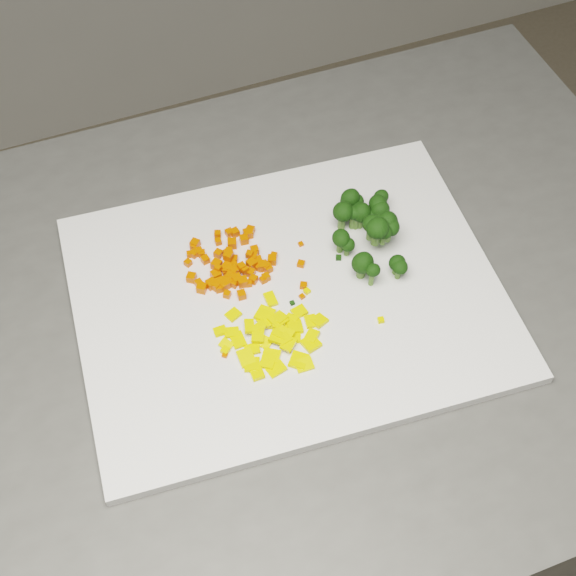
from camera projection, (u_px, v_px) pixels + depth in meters
name	position (u px, v px, depth m)	size (l,w,h in m)	color
counter_block	(278.00, 464.00, 1.30)	(1.07, 0.75, 0.90)	#474744
cutting_board	(288.00, 296.00, 0.94)	(0.49, 0.38, 0.01)	white
carrot_pile	(229.00, 257.00, 0.95)	(0.11, 0.11, 0.03)	#D63E02
pepper_pile	(269.00, 335.00, 0.89)	(0.13, 0.13, 0.02)	yellow
broccoli_pile	(371.00, 231.00, 0.95)	(0.13, 0.13, 0.06)	black
carrot_cube_0	(191.00, 278.00, 0.94)	(0.01, 0.01, 0.01)	#D63E02
carrot_cube_1	(250.00, 231.00, 0.98)	(0.01, 0.01, 0.01)	#D63E02
carrot_cube_2	(228.00, 266.00, 0.95)	(0.01, 0.01, 0.01)	#D63E02
carrot_cube_3	(228.00, 270.00, 0.95)	(0.01, 0.01, 0.01)	#D63E02
carrot_cube_4	(274.00, 256.00, 0.96)	(0.01, 0.01, 0.01)	#D63E02
carrot_cube_5	(224.00, 280.00, 0.94)	(0.01, 0.01, 0.01)	#D63E02
carrot_cube_6	(216.00, 275.00, 0.94)	(0.01, 0.01, 0.01)	#D63E02
carrot_cube_7	(260.00, 268.00, 0.95)	(0.01, 0.01, 0.01)	#D63E02
carrot_cube_8	(263.00, 266.00, 0.95)	(0.01, 0.01, 0.01)	#D63E02
carrot_cube_9	(234.00, 271.00, 0.95)	(0.01, 0.01, 0.01)	#D63E02
carrot_cube_10	(251.00, 273.00, 0.95)	(0.01, 0.01, 0.01)	#D63E02
carrot_cube_11	(228.00, 282.00, 0.94)	(0.01, 0.01, 0.01)	#D63E02
carrot_cube_12	(217.00, 265.00, 0.95)	(0.01, 0.01, 0.01)	#D63E02
carrot_cube_13	(253.00, 257.00, 0.96)	(0.01, 0.01, 0.01)	#D63E02
carrot_cube_14	(231.00, 276.00, 0.94)	(0.01, 0.01, 0.01)	#D63E02
carrot_cube_15	(244.00, 269.00, 0.94)	(0.01, 0.01, 0.01)	#D63E02
carrot_cube_16	(202.00, 254.00, 0.96)	(0.01, 0.01, 0.01)	#D63E02
carrot_cube_17	(202.00, 288.00, 0.93)	(0.01, 0.01, 0.01)	#D63E02
carrot_cube_18	(266.00, 277.00, 0.94)	(0.01, 0.01, 0.01)	#D63E02
carrot_cube_19	(190.00, 254.00, 0.96)	(0.01, 0.01, 0.01)	#D63E02
carrot_cube_20	(260.00, 268.00, 0.95)	(0.01, 0.01, 0.01)	#D63E02
carrot_cube_21	(188.00, 263.00, 0.96)	(0.01, 0.01, 0.01)	#D63E02
carrot_cube_22	(242.00, 267.00, 0.94)	(0.01, 0.01, 0.01)	#D63E02
carrot_cube_23	(228.00, 253.00, 0.95)	(0.01, 0.01, 0.01)	#D63E02
carrot_cube_24	(194.00, 247.00, 0.97)	(0.01, 0.01, 0.01)	#D63E02
carrot_cube_25	(220.00, 283.00, 0.94)	(0.01, 0.01, 0.01)	#D63E02
carrot_cube_26	(211.00, 284.00, 0.94)	(0.01, 0.01, 0.01)	#D63E02
carrot_cube_27	(225.00, 272.00, 0.95)	(0.01, 0.01, 0.01)	#D63E02
carrot_cube_28	(216.00, 286.00, 0.93)	(0.01, 0.01, 0.01)	#D63E02
carrot_cube_29	(195.00, 244.00, 0.97)	(0.01, 0.01, 0.01)	#D63E02
carrot_cube_30	(258.00, 260.00, 0.96)	(0.01, 0.01, 0.01)	#D63E02
carrot_cube_31	(218.00, 242.00, 0.98)	(0.01, 0.01, 0.01)	#D63E02
carrot_cube_32	(272.00, 260.00, 0.96)	(0.01, 0.01, 0.01)	#D63E02
carrot_cube_33	(205.00, 260.00, 0.96)	(0.01, 0.01, 0.01)	#D63E02
carrot_cube_34	(233.00, 265.00, 0.95)	(0.01, 0.01, 0.01)	#D63E02
carrot_cube_35	(266.00, 266.00, 0.95)	(0.01, 0.01, 0.01)	#D63E02
carrot_cube_36	(244.00, 240.00, 0.98)	(0.01, 0.01, 0.01)	#D63E02
carrot_cube_37	(197.00, 252.00, 0.97)	(0.01, 0.01, 0.01)	#D63E02
carrot_cube_38	(234.00, 283.00, 0.94)	(0.01, 0.01, 0.01)	#D63E02
carrot_cube_39	(268.00, 269.00, 0.95)	(0.01, 0.01, 0.01)	#D63E02
carrot_cube_40	(199.00, 252.00, 0.97)	(0.01, 0.01, 0.01)	#D63E02
carrot_cube_41	(229.00, 251.00, 0.96)	(0.01, 0.01, 0.01)	#D63E02
carrot_cube_42	(253.00, 279.00, 0.94)	(0.01, 0.01, 0.01)	#D63E02
carrot_cube_43	(224.00, 285.00, 0.94)	(0.01, 0.01, 0.01)	#D63E02
carrot_cube_44	(228.00, 256.00, 0.95)	(0.01, 0.01, 0.01)	#D63E02
carrot_cube_45	(194.00, 254.00, 0.96)	(0.01, 0.01, 0.01)	#D63E02
carrot_cube_46	(218.00, 234.00, 0.98)	(0.01, 0.01, 0.01)	#D63E02
carrot_cube_47	(227.00, 268.00, 0.95)	(0.01, 0.01, 0.01)	#D63E02
carrot_cube_48	(255.00, 250.00, 0.97)	(0.01, 0.01, 0.01)	#D63E02
carrot_cube_49	(235.00, 232.00, 0.98)	(0.01, 0.01, 0.01)	#D63E02
carrot_cube_50	(242.00, 295.00, 0.93)	(0.01, 0.01, 0.01)	#D63E02
carrot_cube_51	(237.00, 280.00, 0.94)	(0.01, 0.01, 0.01)	#D63E02
carrot_cube_52	(243.00, 282.00, 0.94)	(0.01, 0.01, 0.01)	#D63E02
carrot_cube_53	(249.00, 254.00, 0.95)	(0.01, 0.01, 0.01)	#D63E02
carrot_cube_54	(249.00, 283.00, 0.94)	(0.01, 0.01, 0.01)	#D63E02
carrot_cube_55	(227.00, 294.00, 0.93)	(0.01, 0.01, 0.01)	#D63E02
carrot_cube_56	(218.00, 268.00, 0.94)	(0.01, 0.01, 0.01)	#D63E02
carrot_cube_57	(248.00, 234.00, 0.98)	(0.01, 0.01, 0.01)	#D63E02
carrot_cube_58	(234.00, 259.00, 0.96)	(0.01, 0.01, 0.01)	#D63E02
carrot_cube_59	(263.00, 280.00, 0.94)	(0.01, 0.01, 0.01)	#D63E02
carrot_cube_60	(232.00, 244.00, 0.97)	(0.01, 0.01, 0.01)	#D63E02
carrot_cube_61	(252.00, 264.00, 0.95)	(0.01, 0.01, 0.01)	#D63E02
carrot_cube_62	(229.00, 233.00, 0.98)	(0.01, 0.01, 0.01)	#D63E02
carrot_cube_63	(199.00, 283.00, 0.94)	(0.01, 0.01, 0.01)	#D63E02
carrot_cube_64	(218.00, 254.00, 0.96)	(0.01, 0.01, 0.01)	#D63E02
carrot_cube_65	(219.00, 288.00, 0.93)	(0.01, 0.01, 0.01)	#D63E02
pepper_chunk_0	(280.00, 318.00, 0.91)	(0.01, 0.01, 0.00)	yellow
pepper_chunk_1	(226.00, 345.00, 0.89)	(0.01, 0.01, 0.00)	yellow
pepper_chunk_2	(284.00, 339.00, 0.89)	(0.01, 0.01, 0.00)	yellow
pepper_chunk_3	(299.00, 312.00, 0.92)	(0.01, 0.02, 0.00)	yellow
pepper_chunk_4	(220.00, 331.00, 0.90)	(0.01, 0.01, 0.00)	yellow
pepper_chunk_5	(277.00, 337.00, 0.89)	(0.02, 0.02, 0.00)	yellow
pepper_chunk_6	(311.00, 321.00, 0.91)	(0.01, 0.02, 0.00)	yellow
pepper_chunk_7	(252.00, 364.00, 0.88)	(0.02, 0.02, 0.00)	yellow
pepper_chunk_8	(257.00, 373.00, 0.87)	(0.02, 0.01, 0.00)	yellow
pepper_chunk_9	(311.00, 343.00, 0.89)	(0.02, 0.02, 0.00)	yellow
pepper_chunk_10	(271.00, 299.00, 0.93)	(0.02, 0.01, 0.01)	yellow
pepper_chunk_11	(299.00, 360.00, 0.88)	(0.02, 0.02, 0.00)	yellow
pepper_chunk_12	(252.00, 349.00, 0.89)	(0.01, 0.02, 0.00)	yellow
pepper_chunk_13	(278.00, 320.00, 0.90)	(0.02, 0.02, 0.00)	yellow
pepper_chunk_14	(266.00, 313.00, 0.92)	(0.01, 0.02, 0.00)	yellow
pepper_chunk_15	(268.00, 361.00, 0.88)	(0.02, 0.02, 0.00)	yellow
pepper_chunk_16	(281.00, 334.00, 0.89)	(0.01, 0.02, 0.01)	yellow
pepper_chunk_17	(274.00, 323.00, 0.91)	(0.02, 0.01, 0.00)	yellow
pepper_chunk_18	(304.00, 365.00, 0.88)	(0.02, 0.02, 0.00)	yellow
pepper_chunk_19	(264.00, 342.00, 0.89)	(0.01, 0.02, 0.00)	yellow
pepper_chunk_20	(238.00, 340.00, 0.90)	(0.02, 0.01, 0.00)	yellow
pepper_chunk_21	(288.00, 344.00, 0.88)	(0.02, 0.01, 0.00)	yellow
pepper_chunk_22	(293.00, 337.00, 0.90)	(0.01, 0.02, 0.00)	yellow
pepper_chunk_23	(266.00, 318.00, 0.91)	(0.02, 0.01, 0.00)	yellow
pepper_chunk_24	(232.00, 332.00, 0.90)	(0.02, 0.01, 0.00)	yellow
pepper_chunk_25	(295.00, 327.00, 0.90)	(0.02, 0.02, 0.00)	yellow
pepper_chunk_26	(270.00, 321.00, 0.90)	(0.01, 0.01, 0.00)	yellow
pepper_chunk_27	(319.00, 320.00, 0.91)	(0.02, 0.02, 0.00)	yellow
pepper_chunk_28	(258.00, 334.00, 0.89)	(0.02, 0.01, 0.00)	yellow
pepper_chunk_29	(246.00, 358.00, 0.88)	(0.02, 0.02, 0.01)	yellow
pepper_chunk_30	(285.00, 335.00, 0.89)	(0.02, 0.02, 0.00)	yellow
pepper_chunk_31	(271.00, 356.00, 0.88)	(0.02, 0.02, 0.00)	yellow
pepper_chunk_32	(276.00, 369.00, 0.87)	(0.02, 0.01, 0.00)	yellow
pepper_chunk_33	(262.00, 325.00, 0.90)	(0.02, 0.01, 0.00)	yellow
pepper_chunk_34	(249.00, 326.00, 0.90)	(0.02, 0.01, 0.00)	yellow
pepper_chunk_35	(272.00, 321.00, 0.91)	(0.02, 0.01, 0.00)	yellow
pepper_chunk_36	(289.00, 322.00, 0.91)	(0.01, 0.02, 0.00)	yellow
pepper_chunk_37	(233.00, 315.00, 0.91)	(0.01, 0.02, 0.00)	yellow
pepper_chunk_38	(278.00, 323.00, 0.90)	(0.02, 0.01, 0.00)	yellow
pepper_chunk_39	(265.00, 314.00, 0.91)	(0.02, 0.02, 0.01)	yellow
pepper_chunk_40	(312.00, 336.00, 0.90)	(0.01, 0.02, 0.01)	yellow
broccoli_floret_0	(376.00, 226.00, 0.96)	(0.02, 0.02, 0.03)	black
broccoli_floret_1	(388.00, 231.00, 0.95)	(0.03, 0.03, 0.03)	black
broccoli_floret_2	(340.00, 242.00, 0.96)	(0.03, 0.03, 0.03)	black
broccoli_floret_3	(356.00, 219.00, 0.98)	(0.02, 0.02, 0.03)	black
broccoli_floret_4	(372.00, 275.00, 0.93)	(0.02, 0.02, 0.03)	black
broccoli_floret_5	(342.00, 217.00, 0.98)	(0.04, 0.04, 0.04)	black
broccoli_floret_6	(379.00, 215.00, 0.98)	(0.03, 0.03, 0.04)	black
broccoli_floret_7	(361.00, 267.00, 0.93)	(0.04, 0.04, 0.04)	black
broccoli_floret_8	(386.00, 225.00, 0.95)	(0.04, 0.04, 0.03)	black
broccoli_floret_9	(356.00, 204.00, 1.00)	(0.02, 0.02, 0.03)	black
broccoli_floret_10	(380.00, 201.00, 1.00)	(0.03, 0.03, 0.03)	black
broccoli_floret_11	(355.00, 206.00, 1.00)	(0.02, 0.02, 0.03)	black
broccoli_floret_12	(376.00, 233.00, 0.94)	(0.04, 0.04, 0.04)	black
broccoli_floret_13	(399.00, 270.00, 0.94)	(0.03, 0.03, 0.03)	black
broccoli_floret_14	(358.00, 212.00, 0.99)	(0.03, 0.03, 0.03)	black
broccoli_floret_15	(396.00, 266.00, 0.94)	(0.03, 0.03, 0.03)	black
broccoli_floret_16	(371.00, 229.00, 0.95)	(0.03, 0.03, 0.04)	black
broccoli_floret_17	(377.00, 210.00, 0.98)	(0.03, 0.03, 0.04)	black
broccoli_floret_18	(349.00, 202.00, 0.99)	(0.03, 0.03, 0.04)	black
broccoli_floret_19	(347.00, 206.00, 0.99)	(0.03, 0.03, 0.03)	black
broccoli_floret_20	(374.00, 218.00, 0.98)	(0.03, 0.03, 0.03)	black
broccoli_floret_21	(353.00, 218.00, 0.98)	(0.03, 0.03, 0.03)	black
broccoli_floret_22	(383.00, 236.00, 0.94)	(0.03, 0.03, 0.03)	black
broccoli_floret_23	(347.00, 248.00, 0.96)	(0.02, 0.02, 0.03)	black
broccoli_floret_24	(360.00, 217.00, 0.98)	(0.03, 0.03, 0.04)	black
stray_bit_0	(301.00, 264.00, 0.96)	(0.01, 0.01, 0.01)	#D63E02
stray_bit_1	(302.00, 296.00, 0.93)	(0.01, 0.01, 0.00)	#D63E02
stray_bit_2	(301.00, 244.00, 0.98)	(0.01, 0.01, 0.00)	#D63E02
stray_bit_3	(243.00, 266.00, 0.96)	(0.00, 0.00, 0.00)	black
stray_bit_4	(307.00, 291.00, 0.93)	(0.01, 0.01, 0.00)	yellow
stray_bit_5	(296.00, 318.00, 0.91)	(0.00, 0.00, 0.00)	black
stray_bit_6	(359.00, 258.00, 0.96)	(0.01, 0.01, 0.00)	yellow
stray_bit_7	(225.00, 355.00, 0.88)	(0.01, 0.01, 0.00)	#D63E02
stray_bit_8	(292.00, 303.00, 0.92)	(0.01, 0.01, 0.00)	black
stray_bit_9	(304.00, 285.00, 0.94)	(0.01, 0.01, 0.01)	#D63E02
stray_bit_10	(225.00, 351.00, 0.89)	(0.01, 0.01, 0.01)	yellow
stray_bit_11	(339.00, 258.00, 0.96)	(0.01, 0.01, 0.00)	black
stray_bit_12	(381.00, 320.00, 0.91)	(0.01, 0.01, 0.00)	yellow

